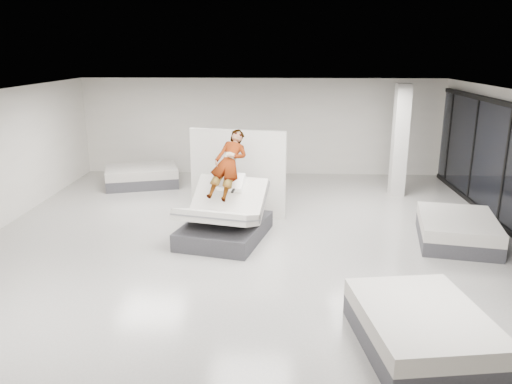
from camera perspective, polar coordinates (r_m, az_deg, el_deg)
room at (r=9.98m, az=-0.65°, el=1.54°), size 14.00×14.04×3.20m
hero_bed at (r=11.12m, az=-3.63°, el=-3.25°), size 2.12×2.52×1.40m
person at (r=11.14m, az=-3.14°, el=1.79°), size 1.02×1.74×1.44m
remote at (r=10.81m, az=-2.65°, el=0.14°), size 0.08×0.15×0.08m
divider_panel at (r=12.48m, az=-2.10°, el=2.12°), size 2.41×0.54×2.21m
flat_bed_right_far at (r=11.80m, az=21.99°, el=-4.02°), size 1.94×2.36×0.58m
flat_bed_right_near at (r=7.64m, az=18.34°, el=-14.64°), size 1.92×2.38×0.60m
flat_bed_left_far at (r=15.99m, az=-12.91°, el=1.82°), size 2.51×2.15×0.59m
column at (r=14.78m, az=16.12°, el=5.64°), size 0.40×0.40×3.20m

